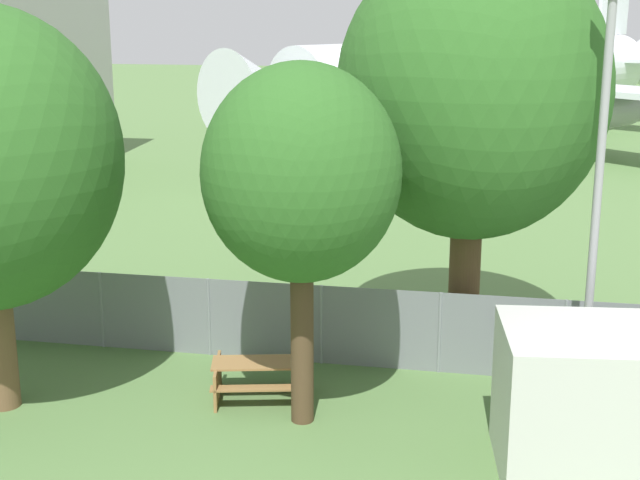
{
  "coord_description": "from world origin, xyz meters",
  "views": [
    {
      "loc": [
        3.52,
        -8.02,
        7.43
      ],
      "look_at": [
        -0.63,
        12.86,
        2.0
      ],
      "focal_mm": 50.0,
      "sensor_mm": 36.0,
      "label": 1
    }
  ],
  "objects_px": {
    "airplane": "(493,75)",
    "tree_behind_benches": "(472,92)",
    "picnic_bench_near_cabin": "(256,375)",
    "tree_far_right": "(301,175)"
  },
  "relations": [
    {
      "from": "airplane",
      "to": "tree_behind_benches",
      "type": "height_order",
      "value": "airplane"
    },
    {
      "from": "airplane",
      "to": "tree_behind_benches",
      "type": "xyz_separation_m",
      "value": [
        -0.19,
        -31.54,
        1.73
      ]
    },
    {
      "from": "picnic_bench_near_cabin",
      "to": "tree_far_right",
      "type": "xyz_separation_m",
      "value": [
        1.12,
        -0.83,
        4.21
      ]
    },
    {
      "from": "tree_far_right",
      "to": "tree_behind_benches",
      "type": "bearing_deg",
      "value": 52.27
    },
    {
      "from": "tree_far_right",
      "to": "picnic_bench_near_cabin",
      "type": "bearing_deg",
      "value": 143.5
    },
    {
      "from": "picnic_bench_near_cabin",
      "to": "tree_far_right",
      "type": "bearing_deg",
      "value": -36.5
    },
    {
      "from": "airplane",
      "to": "tree_far_right",
      "type": "bearing_deg",
      "value": 29.21
    },
    {
      "from": "airplane",
      "to": "tree_behind_benches",
      "type": "bearing_deg",
      "value": 33.71
    },
    {
      "from": "tree_behind_benches",
      "to": "airplane",
      "type": "bearing_deg",
      "value": 89.65
    },
    {
      "from": "airplane",
      "to": "tree_far_right",
      "type": "relative_size",
      "value": 4.95
    }
  ]
}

